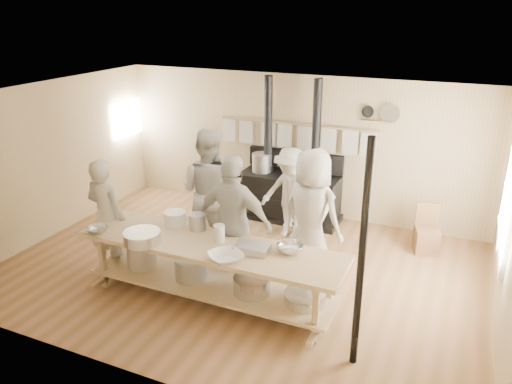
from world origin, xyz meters
TOP-DOWN VIEW (x-y plane):
  - ground at (0.00, 0.00)m, footprint 7.00×7.00m
  - room_shell at (0.00, 0.00)m, footprint 7.00×7.00m
  - window_right at (3.47, 0.60)m, footprint 0.09×1.50m
  - left_opening at (-3.45, 2.00)m, footprint 0.00×0.90m
  - stove at (-0.01, 2.12)m, footprint 1.90×0.75m
  - towel_rail at (-0.00, 2.40)m, footprint 3.00×0.04m
  - back_wall_shelf at (1.46, 2.43)m, footprint 0.63×0.14m
  - prep_table at (-0.01, -0.90)m, footprint 3.60×0.90m
  - support_post at (2.05, -1.35)m, footprint 0.08×0.08m
  - cook_far_left at (-1.77, -0.78)m, footprint 0.66×0.45m
  - cook_left at (-0.74, 0.42)m, footprint 1.00×0.78m
  - cook_center at (0.99, 0.29)m, footprint 1.07×0.84m
  - cook_right at (0.12, -0.42)m, footprint 1.14×0.50m
  - cook_by_window at (0.27, 1.39)m, footprint 1.06×0.67m
  - chair at (2.48, 1.76)m, footprint 0.45×0.45m
  - bowl_white_a at (-0.84, -1.22)m, footprint 0.50×0.50m
  - bowl_steel_a at (-1.55, -1.23)m, footprint 0.38×0.38m
  - bowl_white_b at (0.40, -1.23)m, footprint 0.57×0.57m
  - bowl_steel_b at (1.03, -0.70)m, footprint 0.48×0.48m
  - roasting_pan at (0.60, -0.88)m, footprint 0.45×0.32m
  - mixing_bowl_large at (-0.81, -1.23)m, footprint 0.56×0.56m
  - bucket_galv at (-0.37, -0.57)m, footprint 0.26×0.26m
  - deep_bowl_enamel at (-0.73, -0.57)m, footprint 0.31×0.31m
  - pitcher at (0.09, -0.79)m, footprint 0.19×0.19m

SIDE VIEW (x-z plane):
  - ground at x=0.00m, z-range 0.00..0.00m
  - chair at x=2.48m, z-range -0.16..0.62m
  - prep_table at x=-0.01m, z-range 0.10..0.95m
  - stove at x=-0.01m, z-range -0.78..1.82m
  - cook_by_window at x=0.27m, z-range 0.00..1.58m
  - cook_far_left at x=-1.77m, z-range 0.00..1.75m
  - bowl_steel_a at x=-1.55m, z-range 0.85..0.94m
  - roasting_pan at x=0.60m, z-range 0.85..0.95m
  - bowl_white_a at x=-0.84m, z-range 0.85..0.95m
  - bowl_white_b at x=0.40m, z-range 0.85..0.95m
  - bowl_steel_b at x=1.03m, z-range 0.85..0.96m
  - mixing_bowl_large at x=-0.81m, z-range 0.85..1.00m
  - deep_bowl_enamel at x=-0.73m, z-range 0.85..1.04m
  - bucket_galv at x=-0.37m, z-range 0.85..1.07m
  - cook_right at x=0.12m, z-range 0.00..1.92m
  - cook_center at x=0.99m, z-range 0.00..1.93m
  - pitcher at x=0.09m, z-range 0.85..1.08m
  - cook_left at x=-0.74m, z-range 0.00..2.02m
  - support_post at x=2.05m, z-range 0.00..2.60m
  - window_right at x=3.47m, z-range 0.67..2.33m
  - towel_rail at x=0.00m, z-range 1.32..1.79m
  - left_opening at x=-3.45m, z-range 1.15..2.05m
  - room_shell at x=0.00m, z-range -1.88..5.12m
  - back_wall_shelf at x=1.46m, z-range 1.84..2.17m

